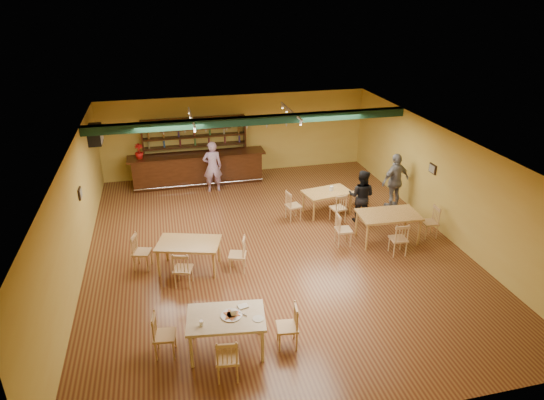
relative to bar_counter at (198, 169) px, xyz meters
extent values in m
plane|color=#542918|center=(1.59, -5.15, -0.56)|extent=(12.00, 12.00, 0.00)
cube|color=black|center=(1.59, -2.35, 2.31)|extent=(10.00, 0.30, 0.25)
cube|color=silver|center=(-0.21, -1.75, 2.38)|extent=(0.05, 2.50, 0.05)
cube|color=silver|center=(2.99, -1.75, 2.38)|extent=(0.05, 2.50, 0.05)
cube|color=silver|center=(-3.21, -0.95, 1.79)|extent=(0.34, 0.70, 0.48)
cube|color=black|center=(-3.38, -4.15, 1.14)|extent=(0.04, 0.34, 0.28)
cube|color=black|center=(6.56, -4.65, 1.14)|extent=(0.04, 0.34, 0.28)
cube|color=black|center=(0.00, 0.00, 0.00)|extent=(4.89, 0.85, 1.13)
cube|color=black|center=(0.00, 0.63, 0.57)|extent=(3.78, 0.40, 2.28)
imported|color=#B21310|center=(-1.99, 0.00, 0.83)|extent=(0.37, 0.37, 0.52)
cube|color=olive|center=(3.75, -3.43, -0.20)|extent=(1.59, 1.12, 0.73)
cube|color=olive|center=(-0.76, -5.76, -0.18)|extent=(1.75, 1.33, 0.77)
cube|color=olive|center=(4.80, -5.55, -0.15)|extent=(1.73, 1.10, 0.84)
cube|color=tan|center=(-0.27, -8.92, -0.16)|extent=(1.62, 1.15, 0.81)
cylinder|color=silver|center=(-0.16, -8.92, 0.25)|extent=(0.49, 0.49, 0.01)
cylinder|color=#EAE5C6|center=(-0.76, -9.08, 0.30)|extent=(0.08, 0.08, 0.11)
cube|color=white|center=(0.10, -8.70, 0.26)|extent=(0.22, 0.18, 0.03)
cube|color=silver|center=(0.00, -8.86, 0.26)|extent=(0.28, 0.30, 0.00)
cylinder|color=white|center=(0.32, -9.13, 0.25)|extent=(0.25, 0.25, 0.01)
imported|color=purple|center=(0.45, -0.83, 0.34)|extent=(0.67, 0.45, 1.82)
imported|color=black|center=(4.55, -4.23, 0.27)|extent=(1.02, 0.98, 1.66)
imported|color=gray|center=(6.00, -3.55, 0.36)|extent=(1.16, 0.74, 1.84)
camera|label=1|loc=(-1.12, -16.31, 6.09)|focal=31.23mm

